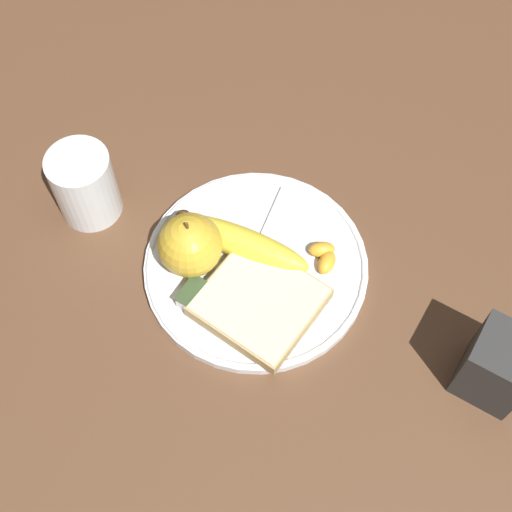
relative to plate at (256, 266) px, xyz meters
name	(u,v)px	position (x,y,z in m)	size (l,w,h in m)	color
ground_plane	(256,269)	(0.00, 0.00, -0.01)	(3.00, 3.00, 0.00)	brown
plate	(256,266)	(0.00, 0.00, 0.00)	(0.27, 0.27, 0.01)	silver
juice_glass	(85,186)	(-0.22, -0.03, 0.04)	(0.08, 0.08, 0.10)	silver
apple	(190,245)	(-0.07, -0.04, 0.04)	(0.08, 0.08, 0.08)	gold
banana	(240,242)	(-0.03, 0.01, 0.02)	(0.18, 0.06, 0.04)	yellow
bread_slice	(259,302)	(0.03, -0.05, 0.02)	(0.13, 0.13, 0.02)	tan
fork	(258,252)	(-0.01, 0.01, 0.01)	(0.05, 0.17, 0.00)	silver
jam_packet	(201,300)	(-0.03, -0.08, 0.01)	(0.05, 0.04, 0.02)	white
orange_segment_0	(306,285)	(0.07, 0.00, 0.01)	(0.04, 0.04, 0.02)	#F9A32D
orange_segment_1	(270,261)	(0.01, 0.01, 0.01)	(0.03, 0.03, 0.02)	#F9A32D
orange_segment_2	(280,264)	(0.03, 0.01, 0.01)	(0.02, 0.03, 0.02)	#F9A32D
orange_segment_3	(274,272)	(0.03, 0.00, 0.01)	(0.03, 0.03, 0.02)	#F9A32D
orange_segment_4	(322,249)	(0.06, 0.05, 0.01)	(0.04, 0.03, 0.02)	#F9A32D
orange_segment_5	(327,262)	(0.07, 0.04, 0.01)	(0.02, 0.03, 0.02)	#F9A32D
condiment_caddy	(497,366)	(0.29, 0.01, 0.04)	(0.07, 0.07, 0.09)	#2D2D2D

